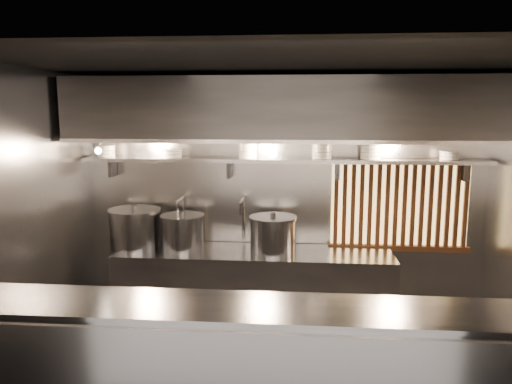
# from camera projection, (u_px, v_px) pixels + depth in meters

# --- Properties ---
(ceiling) EXTENTS (4.50, 4.50, 0.00)m
(ceiling) POSITION_uv_depth(u_px,v_px,m) (278.00, 62.00, 3.99)
(ceiling) COLOR black
(ceiling) RESTS_ON wall_back
(wall_back) EXTENTS (4.50, 0.00, 4.50)m
(wall_back) POSITION_uv_depth(u_px,v_px,m) (283.00, 201.00, 5.69)
(wall_back) COLOR gray
(wall_back) RESTS_ON floor
(wall_left) EXTENTS (0.00, 3.00, 3.00)m
(wall_left) POSITION_uv_depth(u_px,v_px,m) (23.00, 227.00, 4.41)
(wall_left) COLOR gray
(wall_left) RESTS_ON floor
(cooking_bench) EXTENTS (3.00, 0.70, 0.90)m
(cooking_bench) POSITION_uv_depth(u_px,v_px,m) (254.00, 291.00, 5.51)
(cooking_bench) COLOR gray
(cooking_bench) RESTS_ON floor
(bowl_shelf) EXTENTS (4.40, 0.34, 0.04)m
(bowl_shelf) POSITION_uv_depth(u_px,v_px,m) (283.00, 160.00, 5.44)
(bowl_shelf) COLOR gray
(bowl_shelf) RESTS_ON wall_back
(exhaust_hood) EXTENTS (4.40, 0.81, 0.65)m
(exhaust_hood) POSITION_uv_depth(u_px,v_px,m) (282.00, 110.00, 5.13)
(exhaust_hood) COLOR #2D2D30
(exhaust_hood) RESTS_ON ceiling
(wood_screen) EXTENTS (1.56, 0.09, 1.04)m
(wood_screen) POSITION_uv_depth(u_px,v_px,m) (400.00, 205.00, 5.54)
(wood_screen) COLOR #FFCD72
(wood_screen) RESTS_ON wall_back
(faucet_left) EXTENTS (0.04, 0.30, 0.50)m
(faucet_left) POSITION_uv_depth(u_px,v_px,m) (181.00, 209.00, 5.67)
(faucet_left) COLOR silver
(faucet_left) RESTS_ON wall_back
(faucet_right) EXTENTS (0.04, 0.30, 0.50)m
(faucet_right) POSITION_uv_depth(u_px,v_px,m) (242.00, 210.00, 5.61)
(faucet_right) COLOR silver
(faucet_right) RESTS_ON wall_back
(heat_lamp) EXTENTS (0.25, 0.35, 0.20)m
(heat_lamp) POSITION_uv_depth(u_px,v_px,m) (96.00, 145.00, 5.11)
(heat_lamp) COLOR gray
(heat_lamp) RESTS_ON exhaust_hood
(pendant_bulb) EXTENTS (0.09, 0.09, 0.19)m
(pendant_bulb) POSITION_uv_depth(u_px,v_px,m) (273.00, 154.00, 5.31)
(pendant_bulb) COLOR #2D2D30
(pendant_bulb) RESTS_ON exhaust_hood
(stock_pot_left) EXTENTS (0.54, 0.54, 0.43)m
(stock_pot_left) POSITION_uv_depth(u_px,v_px,m) (183.00, 232.00, 5.48)
(stock_pot_left) COLOR gray
(stock_pot_left) RESTS_ON cooking_bench
(stock_pot_mid) EXTENTS (0.75, 0.75, 0.48)m
(stock_pot_mid) POSITION_uv_depth(u_px,v_px,m) (135.00, 228.00, 5.55)
(stock_pot_mid) COLOR gray
(stock_pot_mid) RESTS_ON cooking_bench
(stock_pot_right) EXTENTS (0.59, 0.59, 0.44)m
(stock_pot_right) POSITION_uv_depth(u_px,v_px,m) (273.00, 234.00, 5.37)
(stock_pot_right) COLOR gray
(stock_pot_right) RESTS_ON cooking_bench
(bowl_stack_0) EXTENTS (0.21, 0.21, 0.13)m
(bowl_stack_0) POSITION_uv_depth(u_px,v_px,m) (106.00, 151.00, 5.59)
(bowl_stack_0) COLOR silver
(bowl_stack_0) RESTS_ON bowl_shelf
(bowl_stack_1) EXTENTS (0.24, 0.24, 0.09)m
(bowl_stack_1) POSITION_uv_depth(u_px,v_px,m) (171.00, 153.00, 5.53)
(bowl_stack_1) COLOR silver
(bowl_stack_1) RESTS_ON bowl_shelf
(bowl_stack_2) EXTENTS (0.22, 0.22, 0.17)m
(bowl_stack_2) POSITION_uv_depth(u_px,v_px,m) (248.00, 150.00, 5.45)
(bowl_stack_2) COLOR silver
(bowl_stack_2) RESTS_ON bowl_shelf
(bowl_stack_3) EXTENTS (0.22, 0.22, 0.17)m
(bowl_stack_3) POSITION_uv_depth(u_px,v_px,m) (322.00, 151.00, 5.38)
(bowl_stack_3) COLOR silver
(bowl_stack_3) RESTS_ON bowl_shelf
(bowl_stack_4) EXTENTS (0.24, 0.24, 0.17)m
(bowl_stack_4) POSITION_uv_depth(u_px,v_px,m) (371.00, 151.00, 5.34)
(bowl_stack_4) COLOR silver
(bowl_stack_4) RESTS_ON bowl_shelf
(bowl_stack_5) EXTENTS (0.20, 0.20, 0.09)m
(bowl_stack_5) POSITION_uv_depth(u_px,v_px,m) (449.00, 155.00, 5.27)
(bowl_stack_5) COLOR silver
(bowl_stack_5) RESTS_ON bowl_shelf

